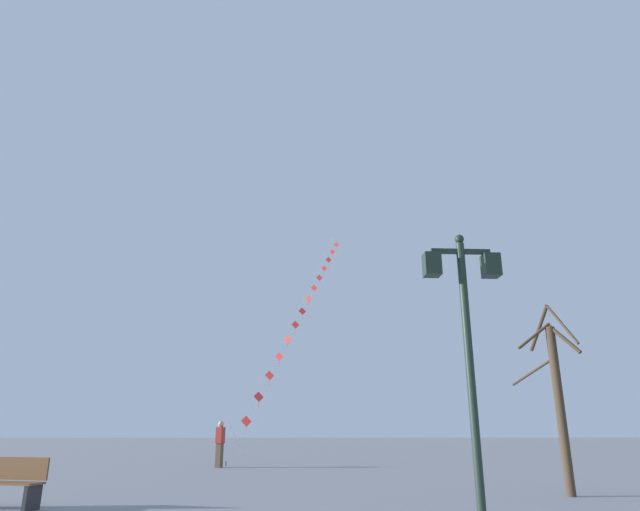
# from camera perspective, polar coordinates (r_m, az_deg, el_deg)

# --- Properties ---
(ground_plane) EXTENTS (160.00, 160.00, 0.00)m
(ground_plane) POSITION_cam_1_polar(r_m,az_deg,el_deg) (22.18, -2.46, -21.32)
(ground_plane) COLOR gray
(twin_lantern_lamp_post) EXTENTS (1.32, 0.28, 4.66)m
(twin_lantern_lamp_post) POSITION_cam_1_polar(r_m,az_deg,el_deg) (9.53, 14.98, -6.00)
(twin_lantern_lamp_post) COLOR #1E2D23
(twin_lantern_lamp_post) RESTS_ON ground_plane
(kite_train) EXTENTS (6.51, 20.51, 16.66)m
(kite_train) POSITION_cam_1_polar(r_m,az_deg,el_deg) (34.76, -1.79, -5.73)
(kite_train) COLOR brown
(kite_train) RESTS_ON ground_plane
(kite_flyer) EXTENTS (0.34, 0.63, 1.71)m
(kite_flyer) POSITION_cam_1_polar(r_m,az_deg,el_deg) (22.64, -10.41, -18.70)
(kite_flyer) COLOR brown
(kite_flyer) RESTS_ON ground_plane
(bare_tree) EXTENTS (1.24, 1.70, 4.27)m
(bare_tree) POSITION_cam_1_polar(r_m,az_deg,el_deg) (14.03, 23.60, -13.27)
(bare_tree) COLOR #423323
(bare_tree) RESTS_ON ground_plane
(park_bench) EXTENTS (1.66, 0.90, 0.89)m
(park_bench) POSITION_cam_1_polar(r_m,az_deg,el_deg) (12.43, -30.14, -19.85)
(park_bench) COLOR brown
(park_bench) RESTS_ON ground_plane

